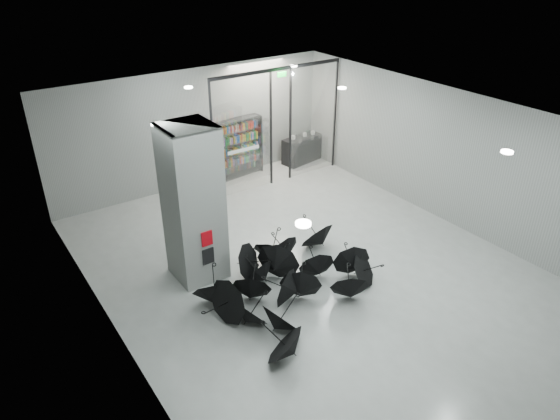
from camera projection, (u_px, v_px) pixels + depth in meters
room at (328, 176)px, 11.71m from camera, size 14.00×14.02×4.01m
column at (193, 204)px, 12.31m from camera, size 1.20×1.20×4.00m
fire_cabinet at (207, 239)px, 12.16m from camera, size 0.28×0.04×0.38m
info_panel at (208, 256)px, 12.40m from camera, size 0.30×0.03×0.42m
exit_sign at (282, 74)px, 16.30m from camera, size 0.30×0.06×0.15m
glass_partition at (278, 122)px, 17.22m from camera, size 5.06×0.08×4.00m
bookshelf at (237, 148)px, 18.18m from camera, size 1.96×0.60×2.12m
shop_counter at (302, 149)px, 19.64m from camera, size 1.72×0.93×0.98m
umbrella_cluster at (284, 286)px, 12.25m from camera, size 4.93×4.51×1.26m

